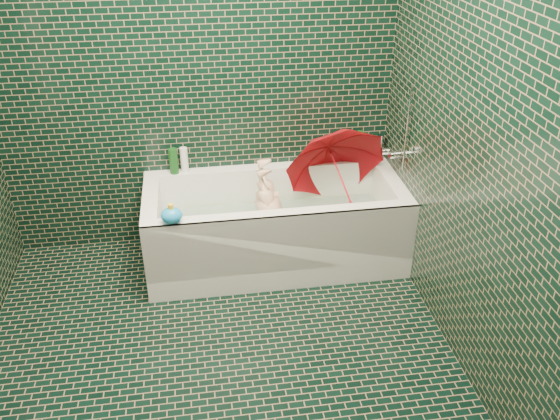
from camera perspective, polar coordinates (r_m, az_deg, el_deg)
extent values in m
plane|color=black|center=(3.33, -5.73, -15.25)|extent=(2.80, 2.80, 0.00)
plane|color=black|center=(3.90, -8.13, 13.35)|extent=(2.80, 0.00, 2.80)
plane|color=black|center=(2.92, 19.38, 5.98)|extent=(0.00, 2.80, 2.80)
cube|color=white|center=(4.10, -0.48, -3.70)|extent=(1.70, 0.75, 0.15)
cube|color=white|center=(4.23, -1.15, 1.82)|extent=(1.70, 0.10, 0.40)
cube|color=white|center=(3.68, 0.24, -2.95)|extent=(1.70, 0.10, 0.40)
cube|color=white|center=(4.13, 10.54, 0.48)|extent=(0.10, 0.55, 0.40)
cube|color=white|center=(3.94, -12.10, -1.31)|extent=(0.10, 0.55, 0.40)
cube|color=white|center=(3.69, 0.34, -4.26)|extent=(1.70, 0.02, 0.55)
cube|color=green|center=(4.06, -0.49, -2.75)|extent=(1.35, 0.47, 0.01)
cube|color=silver|center=(3.98, -0.50, -1.02)|extent=(1.48, 0.53, 0.00)
cylinder|color=silver|center=(3.97, 11.46, 5.28)|extent=(0.14, 0.05, 0.05)
cylinder|color=silver|center=(3.99, 10.10, 5.59)|extent=(0.05, 0.04, 0.04)
cylinder|color=silver|center=(3.79, 12.15, 7.64)|extent=(0.01, 0.01, 0.55)
imported|color=#EBB693|center=(3.95, -0.47, -1.09)|extent=(0.90, 0.47, 0.35)
imported|color=red|center=(3.96, 5.85, 3.19)|extent=(0.88, 0.87, 0.99)
imported|color=white|center=(4.29, 8.97, 4.82)|extent=(0.11, 0.11, 0.25)
imported|color=#63217C|center=(4.30, 8.93, 4.90)|extent=(0.11, 0.11, 0.18)
imported|color=#134416|center=(4.27, 7.40, 4.80)|extent=(0.17, 0.17, 0.18)
cylinder|color=#134416|center=(4.21, 7.61, 6.07)|extent=(0.06, 0.06, 0.22)
cylinder|color=silver|center=(4.26, 9.60, 5.99)|extent=(0.06, 0.06, 0.19)
cylinder|color=#134416|center=(4.07, -10.21, 4.65)|extent=(0.07, 0.07, 0.18)
cylinder|color=white|center=(4.08, -9.20, 4.80)|extent=(0.07, 0.07, 0.17)
ellipsoid|color=yellow|center=(4.26, 7.81, 5.20)|extent=(0.08, 0.07, 0.06)
sphere|color=yellow|center=(4.25, 8.27, 5.67)|extent=(0.04, 0.04, 0.04)
cone|color=orange|center=(4.26, 8.55, 5.64)|extent=(0.02, 0.02, 0.02)
ellipsoid|color=#188DE0|center=(3.50, -10.39, -0.52)|extent=(0.14, 0.13, 0.10)
cylinder|color=yellow|center=(3.47, -10.48, 0.30)|extent=(0.03, 0.03, 0.04)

